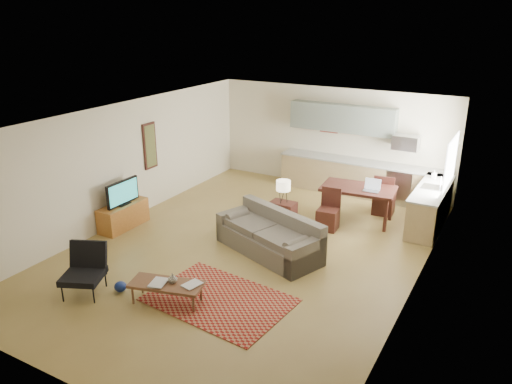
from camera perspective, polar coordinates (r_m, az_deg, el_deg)
The scene contains 25 objects.
room at distance 9.66m, azimuth -0.87°, elevation 0.58°, with size 9.00×9.00×9.00m.
kitchen_counter_back at distance 13.26m, azimuth 11.66°, elevation 1.57°, with size 4.26×0.64×0.92m, color #9E8558, non-canonical shape.
kitchen_counter_right at distance 11.74m, azimuth 19.27°, elevation -1.61°, with size 0.64×2.26×0.92m, color #9E8558, non-canonical shape.
kitchen_range at distance 13.00m, azimuth 16.26°, elevation 0.75°, with size 0.62×0.62×0.90m, color #A5A8AD.
kitchen_microwave at distance 12.71m, azimuth 16.76°, elevation 5.46°, with size 0.62×0.40×0.35m, color #A5A8AD.
upper_cabinets at distance 13.20m, azimuth 9.83°, elevation 8.31°, with size 2.80×0.34×0.70m, color slate.
window_right at distance 11.37m, azimuth 21.37°, elevation 3.24°, with size 0.02×1.40×1.05m, color white.
wall_art_left at distance 12.11m, azimuth -12.00°, elevation 5.18°, with size 0.06×0.42×1.10m, color olive, non-canonical shape.
triptych at distance 13.50m, azimuth 8.37°, elevation 7.79°, with size 1.70×0.04×0.50m, color beige, non-canonical shape.
rug at distance 8.57m, azimuth -4.22°, elevation -12.17°, with size 2.30×1.59×0.02m, color maroon.
sofa at distance 9.90m, azimuth 1.46°, elevation -4.80°, with size 2.36×1.03×0.82m, color #5F584B, non-canonical shape.
coffee_table at distance 8.53m, azimuth -10.15°, elevation -11.25°, with size 1.22×0.48×0.37m, color #54321E, non-canonical shape.
book_a at distance 8.49m, azimuth -11.88°, elevation -10.03°, with size 0.33×0.39×0.03m, color maroon.
book_b at distance 8.39m, azimuth -7.82°, elevation -10.17°, with size 0.29×0.35×0.02m, color navy.
vase at distance 8.40m, azimuth -9.52°, elevation -9.68°, with size 0.17×0.17×0.16m, color black.
armchair at distance 9.00m, azimuth -19.20°, elevation -8.59°, with size 0.75×0.75×0.85m, color black, non-canonical shape.
tv_credenza at distance 11.49m, azimuth -14.93°, elevation -2.62°, with size 0.46×1.19×0.55m, color #9B5B24, non-canonical shape.
tv at distance 11.26m, azimuth -15.01°, elevation -0.07°, with size 0.09×0.92×0.55m, color black, non-canonical shape.
console_table at distance 10.98m, azimuth 3.08°, elevation -2.73°, with size 0.55×0.37×0.64m, color black, non-canonical shape.
table_lamp at distance 10.77m, azimuth 3.14°, elevation 0.11°, with size 0.31×0.31×0.51m, color beige, non-canonical shape.
dining_table at distance 11.61m, azimuth 11.49°, elevation -1.37°, with size 1.62×0.93×0.82m, color black, non-canonical shape.
dining_chair_near at distance 11.05m, azimuth 8.25°, elevation -2.00°, with size 0.44×0.46×0.92m, color black, non-canonical shape.
dining_chair_far at distance 12.15m, azimuth 14.49°, elevation -0.20°, with size 0.47×0.50×0.99m, color black, non-canonical shape.
laptop at distance 11.24m, azimuth 13.07°, elevation 0.73°, with size 0.35×0.26×0.26m, color #A5A8AD, non-canonical shape.
soap_bottle at distance 12.20m, azimuth 19.70°, elevation 1.91°, with size 0.10×0.10×0.19m, color beige.
Camera 1 is at (4.57, -7.88, 4.57)m, focal length 35.00 mm.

